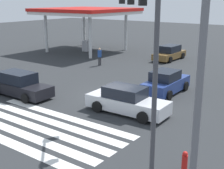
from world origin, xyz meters
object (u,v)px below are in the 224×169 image
traffic_signal_mast (141,25)px  car_3 (20,85)px  car_0 (170,53)px  pedestrian (100,56)px  car_5 (166,83)px  car_1 (127,101)px  fire_hydrant (185,162)px  street_light_pole_b (199,97)px

traffic_signal_mast → car_3: (-10.42, 1.78, -4.59)m
car_0 → pedestrian: pedestrian is taller
car_5 → traffic_signal_mast: bearing=-161.9°
car_1 → car_3: bearing=-170.4°
car_5 → fire_hydrant: size_ratio=5.05×
pedestrian → street_light_pole_b: bearing=0.2°
car_0 → car_3: 17.80m
traffic_signal_mast → pedestrian: size_ratio=4.19×
car_0 → pedestrian: 7.96m
car_0 → car_3: (-2.39, -17.64, 0.03)m
fire_hydrant → street_light_pole_b: bearing=-65.9°
car_1 → traffic_signal_mast: bearing=-51.5°
car_5 → car_0: bearing=24.4°
car_3 → car_1: bearing=10.3°
street_light_pole_b → fire_hydrant: size_ratio=8.44×
car_1 → pedestrian: bearing=133.4°
pedestrian → car_1: bearing=2.0°
car_3 → car_5: (7.67, 6.33, -0.01)m
car_3 → pedestrian: bearing=98.2°
car_5 → pedestrian: pedestrian is taller
traffic_signal_mast → pedestrian: 18.08m
car_0 → car_3: car_3 is taller
pedestrian → car_3: bearing=-34.0°
car_3 → street_light_pole_b: bearing=-25.1°
street_light_pole_b → car_3: bearing=155.9°
car_0 → street_light_pole_b: 27.45m
car_0 → car_5: car_5 is taller
car_1 → car_5: car_5 is taller
traffic_signal_mast → street_light_pole_b: (4.33, -4.82, -0.93)m
car_1 → street_light_pole_b: size_ratio=0.67×
car_1 → car_3: (-7.62, -1.53, 0.04)m
pedestrian → fire_hydrant: pedestrian is taller
car_5 → street_light_pole_b: bearing=-151.9°
car_5 → car_1: bearing=178.8°
car_0 → car_5: size_ratio=1.09×
car_1 → car_5: (0.05, 4.80, 0.03)m
traffic_signal_mast → street_light_pole_b: street_light_pole_b is taller
car_0 → street_light_pole_b: size_ratio=0.65×
street_light_pole_b → fire_hydrant: bearing=114.1°
fire_hydrant → car_1: bearing=142.8°
street_light_pole_b → pedestrian: bearing=133.4°
street_light_pole_b → car_1: bearing=131.3°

